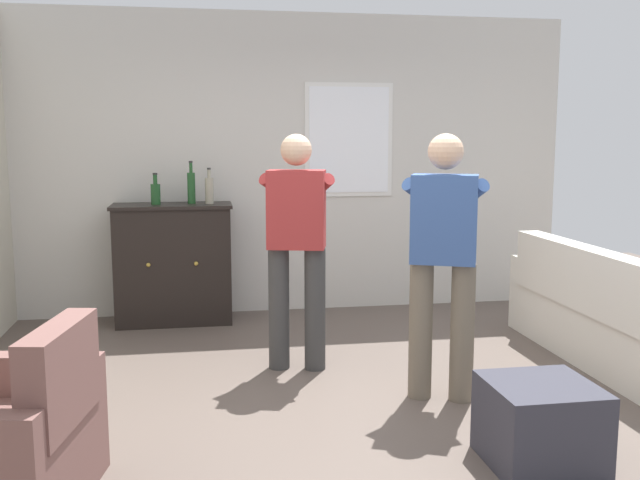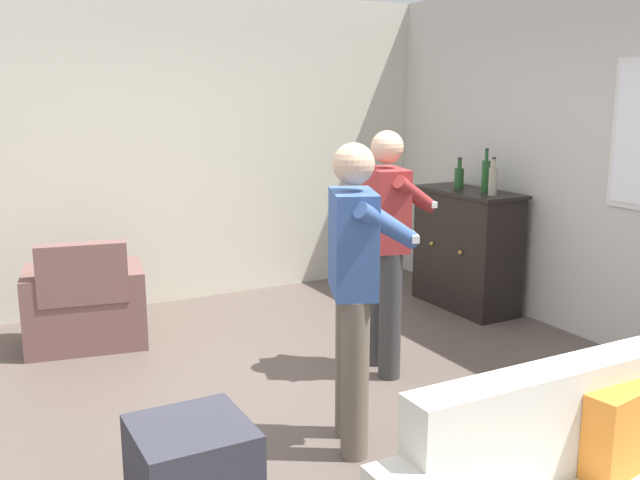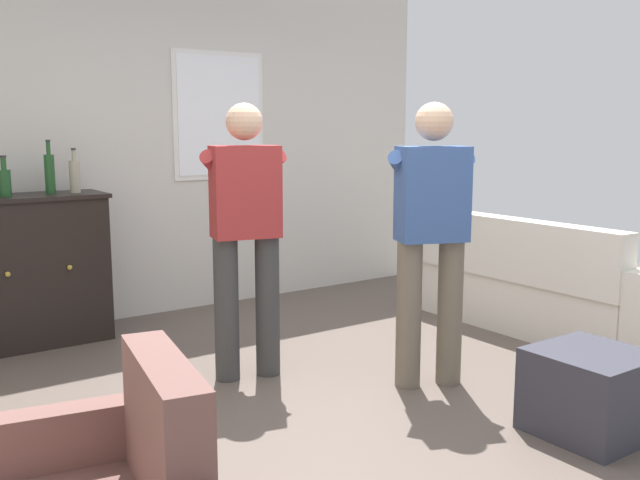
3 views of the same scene
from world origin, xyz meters
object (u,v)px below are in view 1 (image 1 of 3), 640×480
at_px(couch, 605,320).
at_px(person_standing_left, 297,240).
at_px(bottle_spirits_clear, 156,193).
at_px(ottoman, 540,424).
at_px(person_standing_right, 443,254).
at_px(sideboard_cabinet, 173,264).
at_px(armchair, 14,448).
at_px(bottle_wine_green, 209,190).
at_px(bottle_liquor_amber, 191,187).

height_order(couch, person_standing_left, person_standing_left).
distance_m(bottle_spirits_clear, ottoman, 3.92).
distance_m(ottoman, person_standing_right, 1.24).
distance_m(sideboard_cabinet, ottoman, 3.74).
bearing_deg(armchair, bottle_wine_green, 73.78).
bearing_deg(person_standing_right, ottoman, -79.39).
bearing_deg(sideboard_cabinet, ottoman, -58.98).
height_order(armchair, bottle_liquor_amber, bottle_liquor_amber).
xyz_separation_m(sideboard_cabinet, person_standing_left, (0.92, -1.46, 0.40)).
relative_size(armchair, bottle_liquor_amber, 2.59).
bearing_deg(bottle_wine_green, bottle_spirits_clear, 177.52).
bearing_deg(bottle_spirits_clear, couch, -28.12).
relative_size(couch, armchair, 2.30).
relative_size(bottle_wine_green, bottle_spirits_clear, 1.15).
relative_size(bottle_wine_green, ottoman, 0.60).
distance_m(bottle_wine_green, person_standing_right, 2.61).
xyz_separation_m(sideboard_cabinet, bottle_liquor_amber, (0.17, 0.03, 0.68)).
bearing_deg(person_standing_left, bottle_spirits_clear, 125.80).
bearing_deg(armchair, sideboard_cabinet, 79.49).
height_order(bottle_liquor_amber, person_standing_left, person_standing_left).
distance_m(ottoman, person_standing_left, 2.13).
xyz_separation_m(bottle_wine_green, bottle_spirits_clear, (-0.47, 0.02, -0.02)).
xyz_separation_m(armchair, bottle_spirits_clear, (0.46, 3.21, 0.88)).
bearing_deg(couch, person_standing_right, -162.26).
height_order(sideboard_cabinet, bottle_spirits_clear, bottle_spirits_clear).
height_order(couch, person_standing_right, person_standing_right).
bearing_deg(bottle_liquor_amber, person_standing_right, -55.10).
height_order(armchair, ottoman, armchair).
relative_size(sideboard_cabinet, bottle_spirits_clear, 3.86).
xyz_separation_m(bottle_spirits_clear, person_standing_right, (1.87, -2.20, -0.24)).
bearing_deg(armchair, person_standing_left, 49.26).
height_order(bottle_wine_green, ottoman, bottle_wine_green).
distance_m(bottle_wine_green, person_standing_left, 1.57).
bearing_deg(couch, bottle_spirits_clear, 151.88).
relative_size(bottle_spirits_clear, person_standing_right, 0.17).
relative_size(ottoman, person_standing_left, 0.32).
bearing_deg(bottle_liquor_amber, bottle_wine_green, -19.91).
bearing_deg(bottle_spirits_clear, bottle_liquor_amber, 6.77).
height_order(couch, bottle_liquor_amber, bottle_liquor_amber).
height_order(bottle_wine_green, person_standing_right, person_standing_right).
height_order(armchair, bottle_spirits_clear, bottle_spirits_clear).
relative_size(sideboard_cabinet, bottle_liquor_amber, 2.83).
relative_size(bottle_spirits_clear, ottoman, 0.52).
relative_size(couch, ottoman, 4.26).
height_order(ottoman, person_standing_left, person_standing_left).
xyz_separation_m(sideboard_cabinet, bottle_spirits_clear, (-0.14, -0.01, 0.64)).
height_order(sideboard_cabinet, bottle_liquor_amber, bottle_liquor_amber).
xyz_separation_m(bottle_liquor_amber, ottoman, (1.75, -3.23, -1.01)).
distance_m(bottle_liquor_amber, person_standing_left, 1.69).
xyz_separation_m(armchair, bottle_liquor_amber, (0.77, 3.25, 0.93)).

